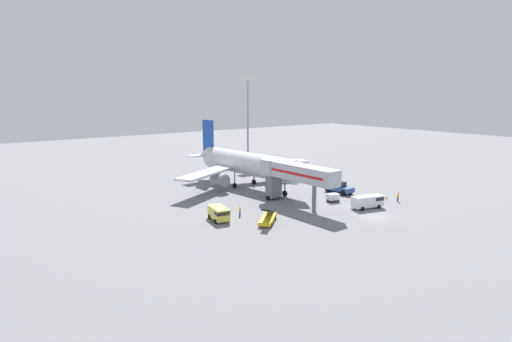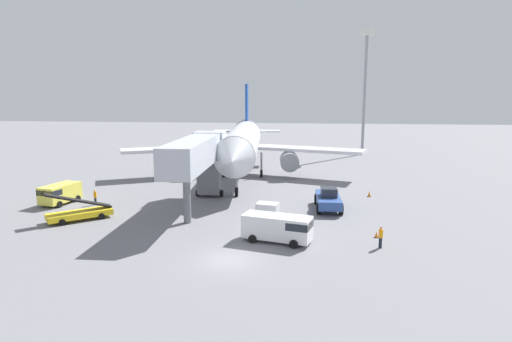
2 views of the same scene
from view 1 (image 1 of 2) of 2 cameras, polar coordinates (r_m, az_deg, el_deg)
name	(u,v)px [view 1 (image 1 of 2)]	position (r m, az deg, el deg)	size (l,w,h in m)	color
ground_plane	(376,217)	(71.03, 15.79, -5.96)	(300.00, 300.00, 0.00)	slate
airplane_at_gate	(246,164)	(89.01, -1.37, 0.96)	(34.83, 34.55, 13.44)	silver
jet_bridge	(293,174)	(74.66, 5.03, -0.38)	(3.69, 16.88, 7.49)	#B2B7C1
pushback_tug	(339,188)	(85.61, 11.10, -2.22)	(2.78, 6.03, 2.34)	#2D4C8E
belt_loader_truck	(268,218)	(65.30, 1.56, -6.33)	(5.59, 5.23, 2.90)	yellow
service_van_rear_left	(219,213)	(66.51, -4.99, -5.63)	(2.98, 4.78, 2.11)	#E5DB4C
service_van_mid_center	(368,201)	(75.74, 14.81, -3.92)	(5.81, 3.27, 2.16)	white
baggage_cart_near_center	(333,197)	(78.89, 10.27, -3.48)	(2.26, 1.81, 1.45)	#38383D
ground_crew_worker_foreground	(240,211)	(68.80, -2.18, -5.33)	(0.34, 0.34, 1.67)	#1E2333
ground_crew_worker_midground	(398,197)	(81.76, 18.48, -3.29)	(0.47, 0.47, 1.74)	#1E2333
safety_cone_alpha	(386,198)	(83.37, 17.09, -3.42)	(0.34, 0.34, 0.52)	black
safety_cone_bravo	(333,183)	(93.54, 10.28, -1.60)	(0.41, 0.41, 0.63)	black
apron_light_mast	(248,103)	(121.18, -1.12, 9.10)	(2.40, 2.40, 23.76)	#93969B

